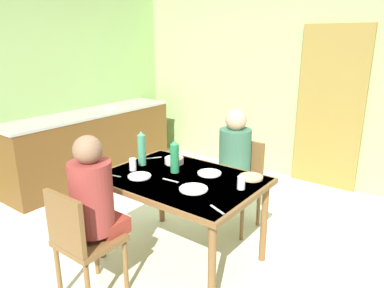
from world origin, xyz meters
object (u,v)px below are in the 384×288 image
Objects in this scene: person_near_diner at (93,195)px; person_far_diner at (234,155)px; kitchen_counter at (92,145)px; serving_bowl_center at (174,161)px; chair_near_diner at (81,239)px; chair_far_diner at (240,179)px; water_bottle_green_near at (175,157)px; dining_table at (181,186)px; water_bottle_green_far at (142,149)px.

person_far_diner is (0.35, 1.36, 0.00)m from person_near_diner.
serving_bowl_center is at bearing -16.41° from kitchen_counter.
chair_near_diner is at bearing -40.04° from kitchen_counter.
chair_far_diner is at bearing 76.97° from person_near_diner.
kitchen_counter is at bearing 160.45° from water_bottle_green_near.
person_far_diner reaches higher than water_bottle_green_near.
dining_table is 1.66× the size of person_far_diner.
kitchen_counter is 1.90× the size of dining_table.
chair_far_diner is (0.10, 0.82, -0.18)m from dining_table.
chair_far_diner is at bearing 54.04° from water_bottle_green_far.
kitchen_counter reaches higher than chair_near_diner.
chair_near_diner and chair_far_diner have the same top height.
dining_table is 0.73m from person_near_diner.
water_bottle_green_far is (-0.47, 0.03, 0.22)m from dining_table.
chair_near_diner reaches higher than dining_table.
dining_table is at bearing -20.13° from kitchen_counter.
chair_far_diner is 1.56m from person_near_diner.
serving_bowl_center is at bearing 58.51° from chair_far_diner.
chair_far_diner is (2.26, 0.02, 0.05)m from kitchen_counter.
chair_far_diner is 1.13× the size of person_near_diner.
chair_near_diner is 0.97m from water_bottle_green_near.
person_far_diner reaches higher than serving_bowl_center.
kitchen_counter is 7.88× the size of water_bottle_green_far.
dining_table is 0.87m from chair_near_diner.
dining_table is 0.36m from serving_bowl_center.
person_near_diner and person_far_diner have the same top height.
water_bottle_green_far is (-0.22, 0.85, 0.40)m from chair_near_diner.
water_bottle_green_near is 0.24m from serving_bowl_center.
serving_bowl_center is (-0.01, 0.91, -0.00)m from person_near_diner.
person_far_diner is at bearing 81.76° from dining_table.
chair_far_diner is at bearing 83.12° from dining_table.
person_far_diner reaches higher than chair_far_diner.
water_bottle_green_near is at bearing 73.82° from chair_far_diner.
person_near_diner is 0.91m from serving_bowl_center.
chair_near_diner is at bearing 78.02° from chair_far_diner.
person_near_diner is (-0.35, -1.50, 0.28)m from chair_far_diner.
water_bottle_green_far is at bearing -136.67° from serving_bowl_center.
kitchen_counter is 2.29m from person_far_diner.
chair_far_diner is at bearing 78.02° from chair_near_diner.
kitchen_counter is at bearing 139.96° from chair_near_diner.
chair_near_diner is 1.67m from chair_far_diner.
serving_bowl_center is (0.21, 0.20, -0.12)m from water_bottle_green_far.
water_bottle_green_near is (0.13, 0.88, 0.39)m from chair_near_diner.
chair_far_diner is 5.12× the size of serving_bowl_center.
kitchen_counter is at bearing 163.59° from serving_bowl_center.
dining_table is 4.14× the size of water_bottle_green_far.
water_bottle_green_near is at bearing 5.24° from water_bottle_green_far.
kitchen_counter is 2.81× the size of chair_far_diner.
person_far_diner is (0.10, 0.68, 0.11)m from dining_table.
chair_far_diner is at bearing 0.59° from kitchen_counter.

